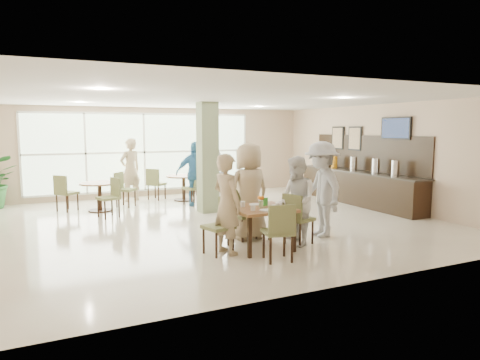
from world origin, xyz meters
name	(u,v)px	position (x,y,z in m)	size (l,w,h in m)	color
ground	(210,222)	(0.00, 0.00, 0.00)	(10.00, 10.00, 0.00)	beige
room_shell	(210,148)	(0.00, 0.00, 1.70)	(10.00, 10.00, 10.00)	white
window_bank	(144,152)	(-0.50, 4.46, 1.40)	(7.00, 0.04, 7.00)	silver
column	(208,158)	(0.40, 1.20, 1.40)	(0.45, 0.45, 2.80)	#737F58
main_table	(261,212)	(0.05, -2.40, 0.66)	(1.02, 1.02, 0.75)	brown
round_table_left	(100,190)	(-2.12, 2.49, 0.55)	(1.01, 1.01, 0.75)	brown
round_table_right	(184,182)	(0.38, 3.20, 0.56)	(1.05, 1.05, 0.75)	brown
chairs_main_table	(260,223)	(0.03, -2.40, 0.47)	(2.17, 2.01, 0.95)	#626D3C
chairs_table_left	(101,193)	(-2.11, 2.41, 0.47)	(2.13, 1.90, 0.95)	#626D3C
chairs_table_right	(183,184)	(0.37, 3.22, 0.47)	(2.02, 1.91, 0.95)	#626D3C
tabletop_clutter	(262,204)	(0.05, -2.43, 0.81)	(0.73, 0.78, 0.21)	white
buffet_counter	(358,185)	(4.70, 0.51, 0.55)	(0.64, 4.70, 1.95)	black
wall_tv	(396,128)	(4.94, -0.60, 2.15)	(0.06, 1.00, 0.58)	black
framed_art_a	(355,138)	(4.95, 1.00, 1.85)	(0.05, 0.55, 0.70)	black
framed_art_b	(338,138)	(4.95, 1.80, 1.85)	(0.05, 0.55, 0.70)	black
teen_left	(227,204)	(-0.61, -2.41, 0.86)	(0.63, 0.41, 1.72)	tan
teen_far	(249,191)	(0.15, -1.71, 0.94)	(0.92, 0.50, 1.87)	tan
teen_right	(296,201)	(0.76, -2.44, 0.82)	(0.80, 0.62, 1.64)	white
teen_standing	(321,189)	(1.56, -2.10, 0.95)	(1.22, 0.70, 1.89)	#ADADB0
adult_a	(195,174)	(0.41, 2.26, 0.89)	(1.04, 0.59, 1.78)	teal
adult_b	(214,174)	(1.33, 3.12, 0.77)	(1.42, 0.61, 1.53)	white
adult_standing	(130,170)	(-1.09, 3.72, 0.93)	(0.68, 0.45, 1.86)	tan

